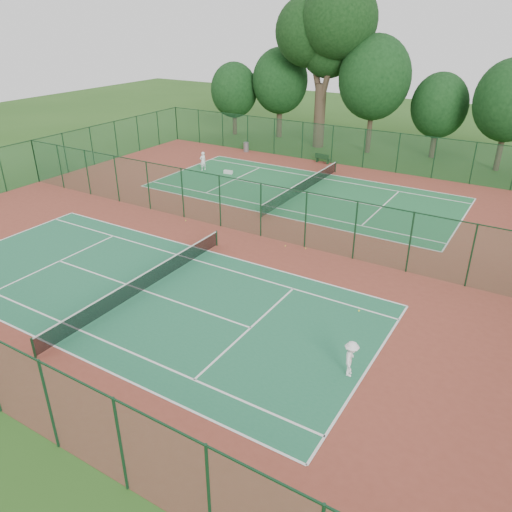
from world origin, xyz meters
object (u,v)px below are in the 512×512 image
at_px(bench, 322,158).
at_px(kit_bag, 228,172).
at_px(player_near, 351,359).
at_px(big_tree, 326,31).
at_px(player_far, 203,161).
at_px(trash_bin, 246,147).

relative_size(bench, kit_bag, 1.89).
xyz_separation_m(player_near, big_tree, (-16.57, 33.04, 10.30)).
height_order(player_near, player_far, player_far).
distance_m(trash_bin, bench, 8.36).
height_order(player_near, big_tree, big_tree).
bearing_deg(kit_bag, player_near, -54.40).
height_order(player_near, bench, player_near).
distance_m(bench, big_tree, 12.49).
relative_size(trash_bin, kit_bag, 1.20).
height_order(kit_bag, big_tree, big_tree).
xyz_separation_m(bench, big_tree, (-2.98, 5.87, 10.61)).
bearing_deg(player_far, trash_bin, -157.95).
distance_m(player_far, trash_bin, 7.60).
bearing_deg(big_tree, player_near, -63.37).
bearing_deg(player_near, big_tree, 11.32).
height_order(player_near, trash_bin, player_near).
xyz_separation_m(bench, kit_bag, (-5.59, -7.39, -0.31)).
height_order(bench, kit_bag, bench).
bearing_deg(big_tree, player_far, -110.62).
bearing_deg(player_far, player_near, 67.94).
distance_m(trash_bin, kit_bag, 7.81).
relative_size(trash_bin, big_tree, 0.06).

